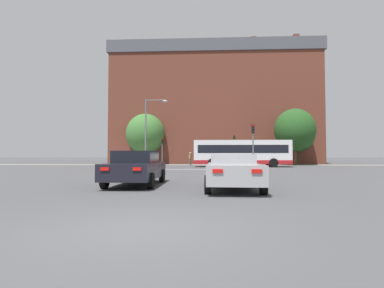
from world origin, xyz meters
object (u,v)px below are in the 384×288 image
traffic_light_far_right (234,145)px  pedestrian_walking_east (190,157)px  car_saloon_left (136,168)px  street_lamp_junction (150,125)px  traffic_light_near_right (253,139)px  bus_crossing_lead (241,153)px  traffic_light_far_left (162,146)px  car_roadster_right (233,171)px  pedestrian_waiting (240,158)px  pedestrian_walking_west (208,158)px

traffic_light_far_right → pedestrian_walking_east: bearing=-176.6°
car_saloon_left → pedestrian_walking_east: (0.80, 28.06, 0.29)m
car_saloon_left → pedestrian_walking_east: 28.08m
street_lamp_junction → traffic_light_near_right: bearing=-17.3°
bus_crossing_lead → traffic_light_far_left: bearing=-124.2°
car_roadster_right → traffic_light_far_right: size_ratio=1.12×
traffic_light_far_left → street_lamp_junction: (0.26, -10.57, 1.89)m
car_saloon_left → pedestrian_waiting: pedestrian_waiting is taller
car_saloon_left → bus_crossing_lead: size_ratio=0.45×
car_saloon_left → pedestrian_walking_west: size_ratio=2.94×
car_roadster_right → pedestrian_waiting: size_ratio=2.94×
car_roadster_right → car_saloon_left: bearing=161.6°
traffic_light_far_right → street_lamp_junction: street_lamp_junction is taller
pedestrian_walking_east → bus_crossing_lead: bearing=-110.9°
bus_crossing_lead → pedestrian_waiting: bus_crossing_lead is taller
car_saloon_left → street_lamp_junction: street_lamp_junction is taller
bus_crossing_lead → street_lamp_junction: (-9.97, -3.63, 2.83)m
bus_crossing_lead → traffic_light_far_right: size_ratio=2.66×
pedestrian_waiting → pedestrian_walking_west: 4.55m
pedestrian_walking_west → street_lamp_junction: bearing=154.9°
pedestrian_waiting → pedestrian_walking_east: 6.90m
pedestrian_waiting → pedestrian_walking_west: (-4.47, 0.83, 0.06)m
traffic_light_near_right → pedestrian_walking_east: 15.02m
traffic_light_near_right → pedestrian_waiting: size_ratio=2.67×
car_saloon_left → traffic_light_far_right: traffic_light_far_right is taller
street_lamp_junction → pedestrian_waiting: street_lamp_junction is taller
bus_crossing_lead → pedestrian_walking_west: (-3.85, 7.79, -0.66)m
street_lamp_junction → pedestrian_waiting: (10.59, 10.59, -3.55)m
traffic_light_far_right → street_lamp_junction: bearing=-132.8°
traffic_light_far_right → traffic_light_near_right: size_ratio=0.98×
traffic_light_near_right → pedestrian_walking_west: size_ratio=2.52×
car_roadster_right → traffic_light_far_right: 30.13m
car_saloon_left → street_lamp_junction: bearing=99.0°
traffic_light_far_right → street_lamp_junction: (-9.78, -10.57, 1.70)m
car_roadster_right → street_lamp_junction: 20.93m
car_roadster_right → traffic_light_near_right: bearing=80.4°
traffic_light_far_left → pedestrian_waiting: bearing=0.1°
traffic_light_far_right → traffic_light_near_right: bearing=-88.0°
traffic_light_near_right → car_saloon_left: bearing=-116.6°
car_saloon_left → traffic_light_far_right: 29.31m
car_roadster_right → traffic_light_near_right: traffic_light_near_right is taller
car_saloon_left → traffic_light_near_right: 16.53m
car_saloon_left → bus_crossing_lead: 22.63m
car_saloon_left → pedestrian_walking_east: bearing=88.2°
car_roadster_right → street_lamp_junction: (-7.02, 19.36, 3.76)m
traffic_light_far_left → pedestrian_walking_west: 6.63m
bus_crossing_lead → pedestrian_waiting: size_ratio=6.97×
traffic_light_far_right → traffic_light_near_right: 13.77m
pedestrian_waiting → traffic_light_far_right: bearing=-94.3°
car_saloon_left → traffic_light_far_left: traffic_light_far_left is taller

